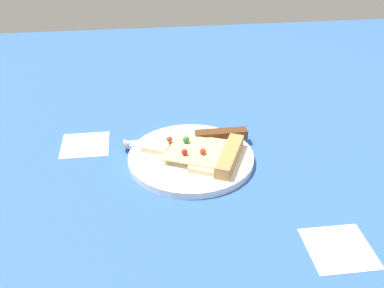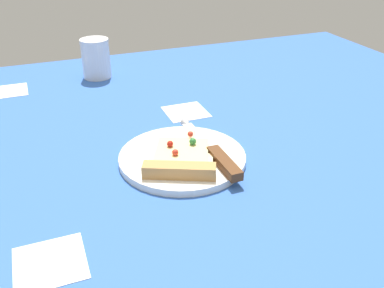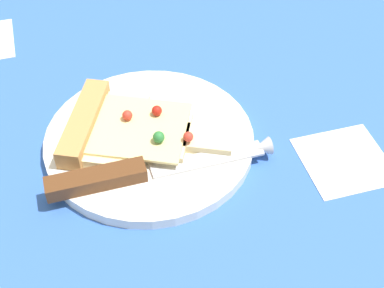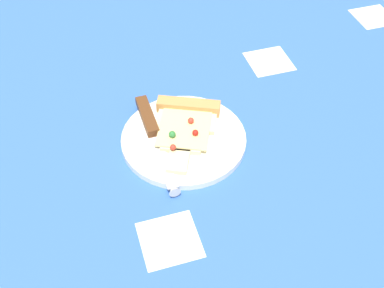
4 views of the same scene
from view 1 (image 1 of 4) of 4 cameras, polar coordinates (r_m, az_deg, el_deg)
name	(u,v)px [view 1 (image 1 of 4)]	position (r cm, az deg, el deg)	size (l,w,h in cm)	color
ground_plane	(219,145)	(88.58, 3.45, -0.14)	(149.01, 149.01, 3.00)	#3360B7
plate	(191,158)	(80.66, -0.13, -1.79)	(22.77, 22.77, 1.28)	white
pizza_slice	(205,153)	(79.27, 1.64, -1.22)	(19.07, 14.74, 2.55)	beige
knife	(200,137)	(84.59, 1.02, 0.94)	(24.02, 2.38, 2.45)	silver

